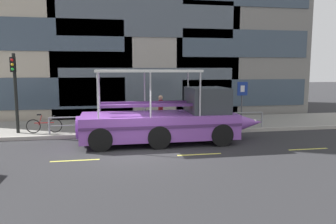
% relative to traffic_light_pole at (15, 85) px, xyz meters
% --- Properties ---
extents(ground_plane, '(120.00, 120.00, 0.00)m').
position_rel_traffic_light_pole_xyz_m(ground_plane, '(5.65, -4.05, -2.59)').
color(ground_plane, '#2B2B2D').
extents(sidewalk, '(32.00, 4.80, 0.18)m').
position_rel_traffic_light_pole_xyz_m(sidewalk, '(5.65, 1.55, -2.50)').
color(sidewalk, gray).
rests_on(sidewalk, ground_plane).
extents(curb_edge, '(32.00, 0.18, 0.18)m').
position_rel_traffic_light_pole_xyz_m(curb_edge, '(5.65, -0.94, -2.50)').
color(curb_edge, '#B2ADA3').
rests_on(curb_edge, ground_plane).
extents(lane_centreline, '(25.80, 0.12, 0.01)m').
position_rel_traffic_light_pole_xyz_m(lane_centreline, '(5.65, -4.99, -2.58)').
color(lane_centreline, '#DBD64C').
rests_on(lane_centreline, ground_plane).
extents(curb_guardrail, '(11.35, 0.09, 0.85)m').
position_rel_traffic_light_pole_xyz_m(curb_guardrail, '(7.25, -0.60, -1.82)').
color(curb_guardrail, gray).
rests_on(curb_guardrail, sidewalk).
extents(traffic_light_pole, '(0.24, 0.46, 3.96)m').
position_rel_traffic_light_pole_xyz_m(traffic_light_pole, '(0.00, 0.00, 0.00)').
color(traffic_light_pole, black).
rests_on(traffic_light_pole, sidewalk).
extents(parking_sign, '(0.60, 0.12, 2.48)m').
position_rel_traffic_light_pole_xyz_m(parking_sign, '(11.94, 0.03, -0.72)').
color(parking_sign, '#4C4F54').
rests_on(parking_sign, sidewalk).
extents(leaned_bicycle, '(1.74, 0.46, 0.96)m').
position_rel_traffic_light_pole_xyz_m(leaned_bicycle, '(1.31, -0.18, -2.03)').
color(leaned_bicycle, black).
rests_on(leaned_bicycle, sidewalk).
extents(duck_tour_boat, '(8.74, 2.56, 3.35)m').
position_rel_traffic_light_pole_xyz_m(duck_tour_boat, '(7.31, -2.65, -1.51)').
color(duck_tour_boat, purple).
rests_on(duck_tour_boat, ground_plane).
extents(pedestrian_near_bow, '(0.48, 0.23, 1.65)m').
position_rel_traffic_light_pole_xyz_m(pedestrian_near_bow, '(10.14, 0.02, -1.41)').
color(pedestrian_near_bow, black).
rests_on(pedestrian_near_bow, sidewalk).
extents(pedestrian_mid_left, '(0.30, 0.49, 1.78)m').
position_rel_traffic_light_pole_xyz_m(pedestrian_mid_left, '(7.31, 0.15, -1.33)').
color(pedestrian_mid_left, black).
rests_on(pedestrian_mid_left, sidewalk).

